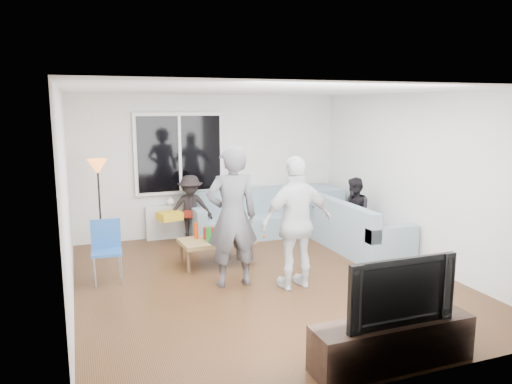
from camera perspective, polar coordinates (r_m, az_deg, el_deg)
name	(u,v)px	position (r m, az deg, el deg)	size (l,w,h in m)	color
floor	(264,282)	(6.93, 0.98, -10.46)	(5.00, 5.50, 0.04)	#56351C
ceiling	(265,89)	(6.49, 1.05, 11.93)	(5.00, 5.50, 0.04)	white
wall_back	(211,165)	(9.19, -5.34, 3.13)	(5.00, 0.04, 2.60)	silver
wall_front	(387,242)	(4.19, 15.10, -5.71)	(5.00, 0.04, 2.60)	silver
wall_left	(65,202)	(6.14, -21.46, -1.06)	(0.04, 5.50, 2.60)	silver
wall_right	(418,179)	(7.85, 18.40, 1.45)	(0.04, 5.50, 2.60)	silver
window_frame	(179,154)	(8.94, -8.95, 4.47)	(1.62, 0.06, 1.47)	white
window_glass	(180,154)	(8.90, -8.90, 4.44)	(1.50, 0.02, 1.35)	black
window_mullion	(180,154)	(8.89, -8.88, 4.44)	(0.05, 0.03, 1.35)	white
radiator	(182,221)	(9.11, -8.68, -3.34)	(1.30, 0.12, 0.62)	silver
potted_plant	(191,194)	(9.01, -7.66, -0.19)	(0.21, 0.17, 0.38)	#325A24
vase	(171,201)	(8.96, -9.95, -1.04)	(0.16, 0.16, 0.16)	white
sofa_back_section	(253,214)	(9.06, -0.40, -2.54)	(2.30, 0.85, 0.85)	gray
sofa_right_section	(359,226)	(8.36, 11.97, -3.86)	(0.85, 2.00, 0.85)	gray
sofa_corner	(315,209)	(9.57, 6.86, -1.93)	(0.85, 0.85, 0.85)	gray
cushion_yellow	(170,216)	(8.63, -10.07, -2.78)	(0.38, 0.32, 0.14)	gold
cushion_red	(196,213)	(8.80, -7.06, -2.44)	(0.36, 0.30, 0.13)	maroon
coffee_table	(217,251)	(7.56, -4.61, -6.93)	(1.10, 0.60, 0.40)	#A0834D
pitcher	(209,233)	(7.51, -5.56, -4.80)	(0.17, 0.17, 0.17)	maroon
side_chair	(107,253)	(7.00, -17.06, -6.80)	(0.40, 0.40, 0.86)	#2556A2
floor_lamp	(100,208)	(8.25, -17.80, -1.79)	(0.32, 0.32, 1.56)	orange
player_left	(232,217)	(6.49, -2.81, -2.92)	(0.69, 0.46, 1.90)	#4B4B50
player_right	(297,223)	(6.45, 4.79, -3.62)	(1.04, 0.43, 1.77)	silver
spectator_right	(354,213)	(8.45, 11.43, -2.43)	(0.59, 0.46, 1.21)	black
spectator_back	(191,209)	(8.73, -7.66, -1.94)	(0.78, 0.45, 1.20)	black
tv_console	(392,343)	(4.95, 15.63, -16.62)	(1.60, 0.40, 0.44)	#35251A
television	(395,288)	(4.74, 15.95, -10.77)	(1.11, 0.15, 0.64)	black
bottle_e	(237,228)	(7.69, -2.22, -4.19)	(0.07, 0.07, 0.23)	black
bottle_a	(196,231)	(7.53, -7.02, -4.53)	(0.07, 0.07, 0.24)	#D03E0C
bottle_b	(209,234)	(7.34, -5.55, -4.96)	(0.08, 0.08, 0.22)	#1B9627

